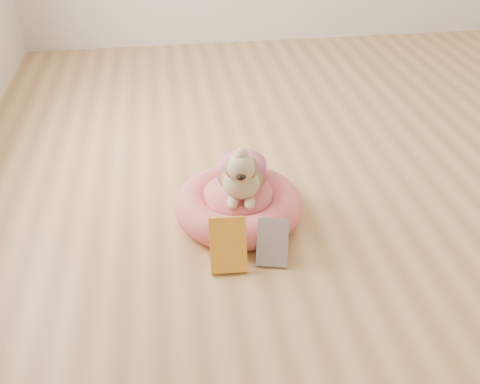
{
  "coord_description": "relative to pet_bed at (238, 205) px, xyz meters",
  "views": [
    {
      "loc": [
        -0.89,
        -2.22,
        1.49
      ],
      "look_at": [
        -0.61,
        -0.29,
        0.18
      ],
      "focal_mm": 40.0,
      "sensor_mm": 36.0,
      "label": 1
    }
  ],
  "objects": [
    {
      "name": "book_yellow",
      "position": [
        -0.09,
        -0.32,
        0.03
      ],
      "size": [
        0.16,
        0.14,
        0.21
      ],
      "primitive_type": "cube",
      "rotation": [
        -0.51,
        0.0,
        -0.06
      ],
      "color": "yellow",
      "rests_on": "floor"
    },
    {
      "name": "floor",
      "position": [
        0.61,
        0.24,
        -0.07
      ],
      "size": [
        4.5,
        4.5,
        0.0
      ],
      "primitive_type": "plane",
      "color": "#B17D49",
      "rests_on": "ground"
    },
    {
      "name": "book_white",
      "position": [
        0.1,
        -0.31,
        0.02
      ],
      "size": [
        0.16,
        0.15,
        0.18
      ],
      "primitive_type": "cube",
      "rotation": [
        -0.58,
        0.0,
        -0.25
      ],
      "color": "white",
      "rests_on": "floor"
    },
    {
      "name": "pet_bed",
      "position": [
        0.0,
        0.0,
        0.0
      ],
      "size": [
        0.58,
        0.58,
        0.15
      ],
      "color": "#DB5559",
      "rests_on": "floor"
    },
    {
      "name": "dog",
      "position": [
        0.02,
        0.0,
        0.22
      ],
      "size": [
        0.33,
        0.42,
        0.28
      ],
      "primitive_type": null,
      "rotation": [
        0.0,
        0.0,
        -0.18
      ],
      "color": "brown",
      "rests_on": "pet_bed"
    }
  ]
}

